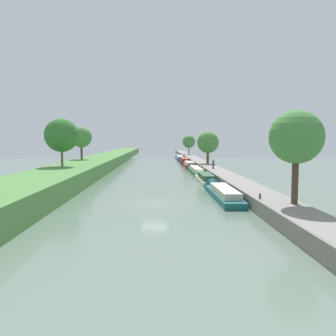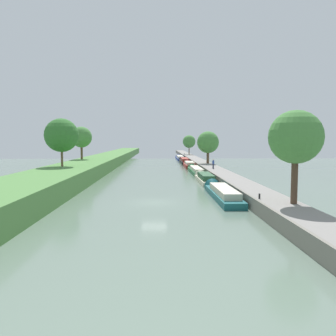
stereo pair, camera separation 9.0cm
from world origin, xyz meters
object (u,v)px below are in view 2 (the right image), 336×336
at_px(narrowboat_teal, 222,193).
at_px(narrowboat_blue, 180,158).
at_px(person_walking, 213,164).
at_px(narrowboat_black, 184,161).
at_px(mooring_bollard_far, 184,154).
at_px(narrowboat_green, 196,170).
at_px(mooring_bollard_near, 259,196).
at_px(narrowboat_red, 189,165).
at_px(narrowboat_cream, 205,178).

bearing_deg(narrowboat_teal, narrowboat_blue, 90.14).
distance_m(narrowboat_blue, person_walking, 49.48).
bearing_deg(narrowboat_blue, narrowboat_black, -89.54).
bearing_deg(person_walking, narrowboat_blue, 93.33).
relative_size(narrowboat_black, narrowboat_blue, 0.87).
xyz_separation_m(person_walking, mooring_bollard_far, (-0.87, 57.13, -0.65)).
distance_m(narrowboat_green, narrowboat_black, 27.76).
relative_size(narrowboat_blue, mooring_bollard_near, 37.31).
distance_m(person_walking, mooring_bollard_near, 30.78).
height_order(narrowboat_teal, narrowboat_red, narrowboat_red).
bearing_deg(narrowboat_cream, narrowboat_green, 89.67).
bearing_deg(mooring_bollard_far, narrowboat_cream, -91.59).
distance_m(narrowboat_black, mooring_bollard_far, 25.05).
relative_size(narrowboat_teal, narrowboat_green, 0.87).
bearing_deg(mooring_bollard_near, mooring_bollard_far, 90.00).
xyz_separation_m(narrowboat_green, narrowboat_red, (-0.03, 13.74, 0.05)).
xyz_separation_m(narrowboat_blue, person_walking, (2.87, -49.37, 1.56)).
distance_m(narrowboat_teal, narrowboat_black, 55.06).
bearing_deg(mooring_bollard_far, narrowboat_teal, -91.31).
height_order(narrowboat_red, person_walking, person_walking).
distance_m(narrowboat_cream, narrowboat_blue, 58.30).
relative_size(narrowboat_black, mooring_bollard_near, 32.53).
bearing_deg(narrowboat_cream, narrowboat_red, 89.91).
xyz_separation_m(narrowboat_teal, narrowboat_red, (0.05, 41.04, 0.04)).
xyz_separation_m(narrowboat_cream, narrowboat_black, (-0.04, 41.10, 0.05)).
height_order(narrowboat_teal, mooring_bollard_far, mooring_bollard_far).
bearing_deg(mooring_bollard_near, narrowboat_black, 91.70).
xyz_separation_m(narrowboat_teal, narrowboat_black, (-0.03, 55.06, 0.07)).
distance_m(narrowboat_cream, person_walking, 9.46).
relative_size(narrowboat_teal, narrowboat_black, 0.94).
distance_m(narrowboat_red, narrowboat_black, 14.02).
distance_m(narrowboat_teal, mooring_bollard_far, 80.05).
relative_size(narrowboat_cream, person_walking, 6.83).
xyz_separation_m(person_walking, mooring_bollard_near, (-0.87, -30.76, -0.65)).
bearing_deg(narrowboat_black, narrowboat_blue, 90.46).
height_order(narrowboat_black, person_walking, person_walking).
relative_size(narrowboat_black, person_walking, 8.82).
bearing_deg(narrowboat_green, mooring_bollard_far, 88.10).
distance_m(narrowboat_teal, narrowboat_blue, 72.26).
bearing_deg(narrowboat_black, narrowboat_teal, -89.97).
distance_m(narrowboat_cream, narrowboat_green, 13.34).
bearing_deg(narrowboat_green, narrowboat_blue, 90.32).
bearing_deg(mooring_bollard_near, narrowboat_red, 92.09).
bearing_deg(narrowboat_teal, person_walking, 83.27).
distance_m(mooring_bollard_near, mooring_bollard_far, 87.89).
bearing_deg(narrowboat_blue, mooring_bollard_far, 75.51).
bearing_deg(narrowboat_cream, mooring_bollard_near, -85.21).
distance_m(narrowboat_teal, person_walking, 23.11).
xyz_separation_m(narrowboat_black, person_walking, (2.74, -32.16, 1.48)).
relative_size(person_walking, mooring_bollard_near, 3.69).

